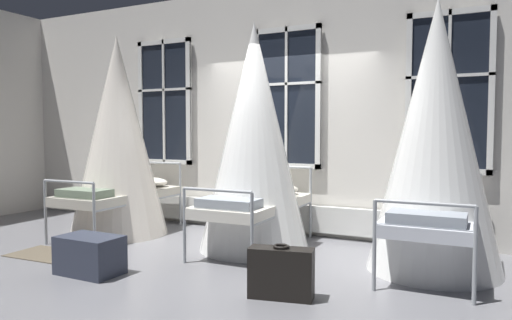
% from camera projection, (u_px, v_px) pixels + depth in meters
% --- Properties ---
extents(ground, '(19.31, 19.31, 0.00)m').
position_uv_depth(ground, '(248.00, 253.00, 5.67)').
color(ground, slate).
extents(back_wall_with_windows, '(10.01, 0.10, 3.53)m').
position_uv_depth(back_wall_with_windows, '(290.00, 110.00, 6.75)').
color(back_wall_with_windows, silver).
rests_on(back_wall_with_windows, ground).
extents(window_bank, '(5.22, 0.10, 2.84)m').
position_uv_depth(window_bank, '(286.00, 155.00, 6.68)').
color(window_bank, black).
rests_on(window_bank, ground).
extents(cot_first, '(1.35, 1.85, 2.78)m').
position_uv_depth(cot_first, '(118.00, 139.00, 6.65)').
color(cot_first, '#9EA3A8').
rests_on(cot_first, ground).
extents(cot_second, '(1.35, 1.85, 2.77)m').
position_uv_depth(cot_second, '(254.00, 140.00, 5.78)').
color(cot_second, '#9EA3A8').
rests_on(cot_second, ground).
extents(cot_third, '(1.35, 1.84, 2.81)m').
position_uv_depth(cot_third, '(435.00, 140.00, 4.86)').
color(cot_third, '#9EA3A8').
rests_on(cot_third, ground).
extents(rug_first, '(0.82, 0.59, 0.01)m').
position_uv_depth(rug_first, '(46.00, 254.00, 5.59)').
color(rug_first, brown).
rests_on(rug_first, ground).
extents(suitcase_dark, '(0.59, 0.31, 0.47)m').
position_uv_depth(suitcase_dark, '(281.00, 273.00, 4.10)').
color(suitcase_dark, black).
rests_on(suitcase_dark, ground).
extents(travel_trunk, '(0.65, 0.41, 0.39)m').
position_uv_depth(travel_trunk, '(90.00, 255.00, 4.81)').
color(travel_trunk, '#2D3342').
rests_on(travel_trunk, ground).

